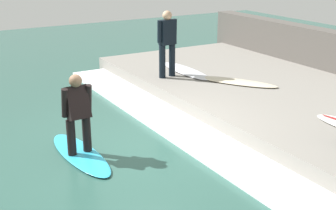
{
  "coord_description": "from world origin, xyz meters",
  "views": [
    {
      "loc": [
        -3.41,
        -6.9,
        3.42
      ],
      "look_at": [
        0.64,
        0.0,
        0.7
      ],
      "focal_mm": 50.0,
      "sensor_mm": 36.0,
      "label": 1
    }
  ],
  "objects_px": {
    "surfboard_spare": "(236,82)",
    "surfboard_riding": "(80,154)",
    "surfer_riding": "(77,110)",
    "surfer_waiting_far": "(167,40)",
    "surfboard_waiting_far": "(186,71)"
  },
  "relations": [
    {
      "from": "surfboard_spare",
      "to": "surfboard_riding",
      "type": "bearing_deg",
      "value": -164.62
    },
    {
      "from": "surfer_riding",
      "to": "surfer_waiting_far",
      "type": "distance_m",
      "value": 4.07
    },
    {
      "from": "surfboard_riding",
      "to": "surfboard_waiting_far",
      "type": "relative_size",
      "value": 1.01
    },
    {
      "from": "surfer_waiting_far",
      "to": "surfboard_riding",
      "type": "bearing_deg",
      "value": -142.07
    },
    {
      "from": "surfboard_waiting_far",
      "to": "surfboard_riding",
      "type": "bearing_deg",
      "value": -145.31
    },
    {
      "from": "surfer_waiting_far",
      "to": "surfboard_waiting_far",
      "type": "xyz_separation_m",
      "value": [
        0.65,
        0.17,
        -0.87
      ]
    },
    {
      "from": "surfer_waiting_far",
      "to": "surfboard_waiting_far",
      "type": "bearing_deg",
      "value": 14.91
    },
    {
      "from": "surfer_riding",
      "to": "surfer_waiting_far",
      "type": "relative_size",
      "value": 0.86
    },
    {
      "from": "surfboard_waiting_far",
      "to": "surfboard_spare",
      "type": "relative_size",
      "value": 1.07
    },
    {
      "from": "surfer_waiting_far",
      "to": "surfer_riding",
      "type": "bearing_deg",
      "value": -142.07
    },
    {
      "from": "surfboard_waiting_far",
      "to": "surfer_riding",
      "type": "bearing_deg",
      "value": -145.31
    },
    {
      "from": "surfboard_riding",
      "to": "surfboard_spare",
      "type": "distance_m",
      "value": 4.49
    },
    {
      "from": "surfboard_riding",
      "to": "surfboard_spare",
      "type": "height_order",
      "value": "surfboard_spare"
    },
    {
      "from": "surfboard_riding",
      "to": "surfer_riding",
      "type": "relative_size",
      "value": 1.52
    },
    {
      "from": "surfboard_riding",
      "to": "surfer_riding",
      "type": "bearing_deg",
      "value": 165.96
    }
  ]
}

